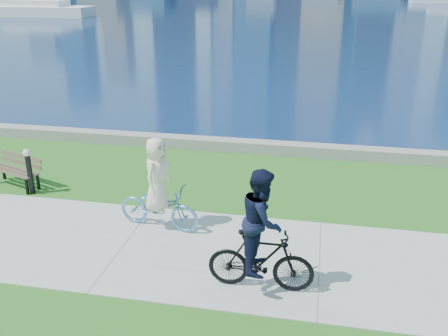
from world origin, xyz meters
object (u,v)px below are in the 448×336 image
(park_bench, at_px, (16,168))
(bollard_lamp, at_px, (29,168))
(cyclist_woman, at_px, (158,195))
(cyclist_man, at_px, (261,241))

(park_bench, bearing_deg, bollard_lamp, -12.13)
(bollard_lamp, height_order, cyclist_woman, cyclist_woman)
(park_bench, bearing_deg, cyclist_woman, 0.35)
(park_bench, height_order, bollard_lamp, bollard_lamp)
(bollard_lamp, relative_size, cyclist_woman, 0.58)
(bollard_lamp, bearing_deg, cyclist_woman, -16.46)
(bollard_lamp, relative_size, cyclist_man, 0.53)
(park_bench, relative_size, cyclist_woman, 0.80)
(bollard_lamp, xyz_separation_m, cyclist_man, (6.25, -2.95, 0.29))
(cyclist_woman, bearing_deg, bollard_lamp, 82.74)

